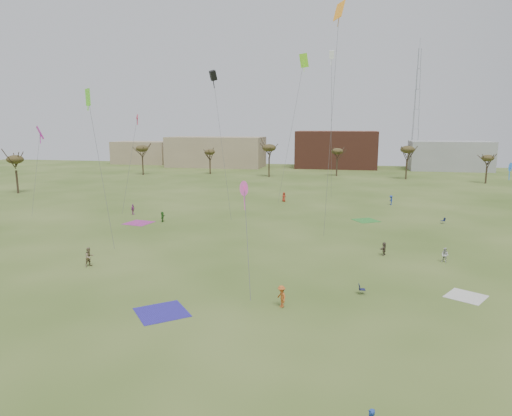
# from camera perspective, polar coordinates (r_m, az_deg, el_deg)

# --- Properties ---
(ground) EXTENTS (260.00, 260.00, 0.00)m
(ground) POSITION_cam_1_polar(r_m,az_deg,el_deg) (37.71, -3.75, -11.52)
(ground) COLOR #354F18
(ground) RESTS_ON ground
(spectator_fore_b) EXTENTS (1.07, 1.17, 1.96)m
(spectator_fore_b) POSITION_cam_1_polar(r_m,az_deg,el_deg) (48.92, -20.18, -5.77)
(spectator_fore_b) COLOR #867455
(spectator_fore_b) RESTS_ON ground
(spectator_fore_c) EXTENTS (1.00, 1.41, 1.46)m
(spectator_fore_c) POSITION_cam_1_polar(r_m,az_deg,el_deg) (51.70, 15.74, -4.94)
(spectator_fore_c) COLOR brown
(spectator_fore_c) RESTS_ON ground
(flyer_mid_b) EXTENTS (1.18, 1.31, 1.76)m
(flyer_mid_b) POSITION_cam_1_polar(r_m,az_deg,el_deg) (36.16, 3.21, -11.00)
(flyer_mid_b) COLOR #BF5B23
(flyer_mid_b) RESTS_ON ground
(spectator_mid_d) EXTENTS (0.45, 0.99, 1.66)m
(spectator_mid_d) POSITION_cam_1_polar(r_m,az_deg,el_deg) (74.77, -15.18, -0.16)
(spectator_mid_d) COLOR #AC4798
(spectator_mid_d) RESTS_ON ground
(spectator_mid_e) EXTENTS (0.95, 0.92, 1.54)m
(spectator_mid_e) POSITION_cam_1_polar(r_m,az_deg,el_deg) (51.14, 22.61, -5.48)
(spectator_mid_e) COLOR silver
(spectator_mid_e) RESTS_ON ground
(flyer_far_a) EXTENTS (0.65, 1.42, 1.47)m
(flyer_far_a) POSITION_cam_1_polar(r_m,az_deg,el_deg) (68.24, -11.65, -1.08)
(flyer_far_a) COLOR #2A6321
(flyer_far_a) RESTS_ON ground
(flyer_far_b) EXTENTS (1.01, 0.97, 1.74)m
(flyer_far_b) POSITION_cam_1_polar(r_m,az_deg,el_deg) (84.41, 3.52, 1.39)
(flyer_far_b) COLOR #9D2C1B
(flyer_far_b) RESTS_ON ground
(flyer_far_c) EXTENTS (0.85, 1.21, 1.71)m
(flyer_far_c) POSITION_cam_1_polar(r_m,az_deg,el_deg) (84.33, 16.56, 0.96)
(flyer_far_c) COLOR #213B99
(flyer_far_c) RESTS_ON ground
(blanket_blue) EXTENTS (5.05, 5.05, 0.03)m
(blanket_blue) POSITION_cam_1_polar(r_m,az_deg,el_deg) (36.18, -11.73, -12.70)
(blanket_blue) COLOR #2D249F
(blanket_blue) RESTS_ON ground
(blanket_cream) EXTENTS (3.89, 3.89, 0.03)m
(blanket_cream) POSITION_cam_1_polar(r_m,az_deg,el_deg) (42.25, 24.83, -10.04)
(blanket_cream) COLOR silver
(blanket_cream) RESTS_ON ground
(blanket_plum) EXTENTS (4.14, 4.14, 0.03)m
(blanket_plum) POSITION_cam_1_polar(r_m,az_deg,el_deg) (68.19, -14.49, -1.83)
(blanket_plum) COLOR #A63389
(blanket_plum) RESTS_ON ground
(blanket_olive) EXTENTS (4.46, 4.46, 0.03)m
(blanket_olive) POSITION_cam_1_polar(r_m,az_deg,el_deg) (69.67, 13.61, -1.54)
(blanket_olive) COLOR #328831
(blanket_olive) RESTS_ON ground
(camp_chair_center) EXTENTS (0.61, 0.58, 0.87)m
(camp_chair_center) POSITION_cam_1_polar(r_m,az_deg,el_deg) (39.90, 13.13, -10.13)
(camp_chair_center) COLOR #16183D
(camp_chair_center) RESTS_ON ground
(camp_chair_right) EXTENTS (0.66, 0.63, 0.87)m
(camp_chair_right) POSITION_cam_1_polar(r_m,az_deg,el_deg) (70.93, 22.39, -1.61)
(camp_chair_right) COLOR #161D3C
(camp_chair_right) RESTS_ON ground
(kites_aloft) EXTENTS (74.50, 63.51, 27.04)m
(kites_aloft) POSITION_cam_1_polar(r_m,az_deg,el_deg) (65.35, 2.34, 15.02)
(kites_aloft) COLOR red
(kites_aloft) RESTS_ON ground
(tree_line) EXTENTS (117.44, 49.32, 8.91)m
(tree_line) POSITION_cam_1_polar(r_m,az_deg,el_deg) (113.70, 5.45, 6.84)
(tree_line) COLOR #3A2B1E
(tree_line) RESTS_ON ground
(building_tan) EXTENTS (32.00, 14.00, 10.00)m
(building_tan) POSITION_cam_1_polar(r_m,az_deg,el_deg) (155.45, -5.04, 7.03)
(building_tan) COLOR #937F60
(building_tan) RESTS_ON ground
(building_brick) EXTENTS (26.00, 16.00, 12.00)m
(building_brick) POSITION_cam_1_polar(r_m,az_deg,el_deg) (153.97, 10.05, 7.25)
(building_brick) COLOR brown
(building_brick) RESTS_ON ground
(building_grey) EXTENTS (24.00, 12.00, 9.00)m
(building_grey) POSITION_cam_1_polar(r_m,az_deg,el_deg) (155.05, 23.11, 6.04)
(building_grey) COLOR gray
(building_grey) RESTS_ON ground
(building_tan_west) EXTENTS (20.00, 12.00, 8.00)m
(building_tan_west) POSITION_cam_1_polar(r_m,az_deg,el_deg) (172.85, -14.00, 6.76)
(building_tan_west) COLOR #937F60
(building_tan_west) RESTS_ON ground
(radio_tower) EXTENTS (1.51, 1.72, 41.00)m
(radio_tower) POSITION_cam_1_polar(r_m,az_deg,el_deg) (160.11, 19.42, 11.67)
(radio_tower) COLOR #9EA3A8
(radio_tower) RESTS_ON ground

